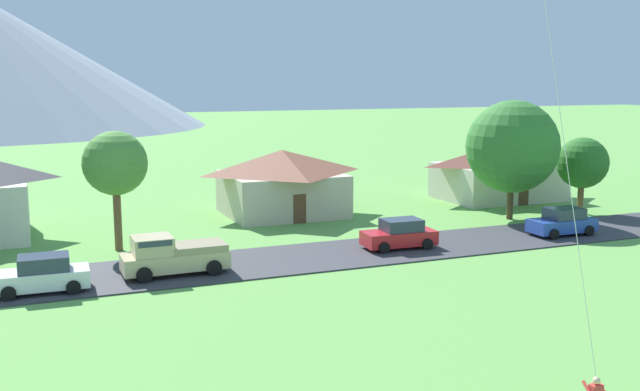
{
  "coord_description": "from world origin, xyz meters",
  "views": [
    {
      "loc": [
        -9.15,
        -8.17,
        9.71
      ],
      "look_at": [
        0.56,
        15.7,
        5.48
      ],
      "focal_mm": 40.13,
      "sensor_mm": 36.0,
      "label": 1
    }
  ],
  "objects": [
    {
      "name": "parked_car_blue_east_end",
      "position": [
        21.31,
        26.57,
        0.87
      ],
      "size": [
        4.21,
        2.1,
        1.68
      ],
      "color": "#2847A8",
      "rests_on": "road_strip"
    },
    {
      "name": "parked_car_red_mid_east",
      "position": [
        10.2,
        27.24,
        0.87
      ],
      "size": [
        4.27,
        2.22,
        1.68
      ],
      "color": "red",
      "rests_on": "road_strip"
    },
    {
      "name": "road_strip",
      "position": [
        0.0,
        27.31,
        0.04
      ],
      "size": [
        160.0,
        6.19,
        0.08
      ],
      "primitive_type": "cube",
      "color": "#38383D",
      "rests_on": "ground"
    },
    {
      "name": "house_rightmost",
      "position": [
        25.99,
        39.67,
        2.32
      ],
      "size": [
        9.96,
        7.09,
        4.47
      ],
      "color": "beige",
      "rests_on": "ground"
    },
    {
      "name": "parked_car_white_mid_west",
      "position": [
        -9.01,
        25.82,
        0.87
      ],
      "size": [
        4.25,
        2.17,
        1.68
      ],
      "color": "white",
      "rests_on": "road_strip"
    },
    {
      "name": "pickup_truck_sand_west_side",
      "position": [
        -2.95,
        26.57,
        1.06
      ],
      "size": [
        5.22,
        2.36,
        1.99
      ],
      "color": "#C6B284",
      "rests_on": "road_strip"
    },
    {
      "name": "tree_near_left",
      "position": [
        21.61,
        32.25,
        5.08
      ],
      "size": [
        6.39,
        6.39,
        8.28
      ],
      "color": "#4C3823",
      "rests_on": "ground"
    },
    {
      "name": "tree_left_of_center",
      "position": [
        27.67,
        32.09,
        3.69
      ],
      "size": [
        3.68,
        3.68,
        5.55
      ],
      "color": "brown",
      "rests_on": "ground"
    },
    {
      "name": "house_left_center",
      "position": [
        7.47,
        39.91,
        2.42
      ],
      "size": [
        8.62,
        7.74,
        4.68
      ],
      "color": "beige",
      "rests_on": "ground"
    },
    {
      "name": "tree_center",
      "position": [
        -4.79,
        33.08,
        4.97
      ],
      "size": [
        3.63,
        3.63,
        6.83
      ],
      "color": "brown",
      "rests_on": "ground"
    }
  ]
}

